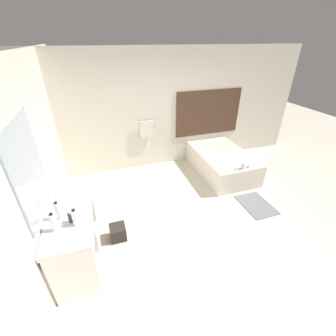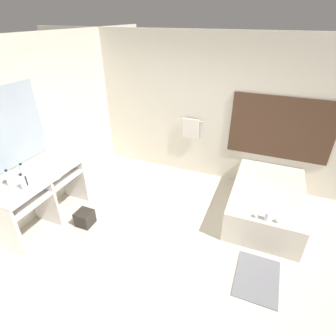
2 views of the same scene
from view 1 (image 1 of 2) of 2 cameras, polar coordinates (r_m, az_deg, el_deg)
ground_plane at (r=4.15m, az=6.53°, el=-12.90°), size 16.00×16.00×0.00m
wall_back_with_blinds at (r=5.35m, az=-2.15°, el=14.12°), size 7.40×0.13×2.70m
wall_left_with_mirror at (r=3.20m, az=-31.18°, el=-1.98°), size 0.08×7.40×2.70m
vanity_counter at (r=3.42m, az=-23.02°, el=-12.42°), size 0.56×1.42×0.87m
sink_faucet at (r=3.40m, az=-26.56°, el=-6.79°), size 0.09×0.04×0.18m
bathtub at (r=5.47m, az=13.46°, el=1.58°), size 1.09×1.74×0.63m
water_bottle_1 at (r=2.95m, az=-27.05°, el=-12.23°), size 0.07×0.07×0.26m
water_bottle_2 at (r=3.10m, az=-26.15°, el=-9.73°), size 0.07×0.07×0.25m
water_bottle_3 at (r=2.93m, az=-22.49°, el=-11.59°), size 0.07×0.07×0.24m
soap_dispenser at (r=3.02m, az=-23.51°, el=-11.42°), size 0.06×0.06×0.16m
waste_bin at (r=3.83m, az=-12.59°, el=-15.66°), size 0.25×0.25×0.24m
bath_mat at (r=4.75m, az=21.49°, el=-8.69°), size 0.53×0.73×0.02m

